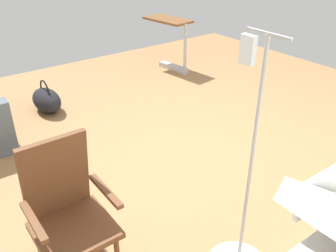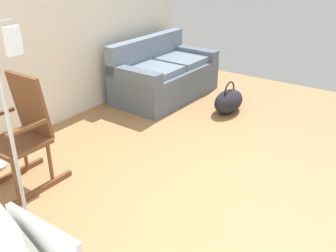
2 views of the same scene
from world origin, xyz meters
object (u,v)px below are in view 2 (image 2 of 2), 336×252
at_px(couch, 164,77).
at_px(iv_pole, 32,237).
at_px(duffel_bag, 229,101).
at_px(rocking_chair, 23,134).

height_order(couch, iv_pole, iv_pole).
bearing_deg(couch, iv_pole, -159.62).
bearing_deg(duffel_bag, rocking_chair, 163.62).
height_order(rocking_chair, duffel_bag, rocking_chair).
height_order(couch, duffel_bag, couch).
bearing_deg(iv_pole, duffel_bag, 2.73).
distance_m(duffel_bag, iv_pole, 3.28).
bearing_deg(duffel_bag, couch, 90.58).
distance_m(rocking_chair, duffel_bag, 2.76).
bearing_deg(couch, duffel_bag, -89.42).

